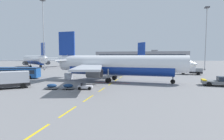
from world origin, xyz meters
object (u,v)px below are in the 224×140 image
(airliner_foreground, at_px, (117,65))
(apron_light_mast_far, at_px, (206,31))
(airliner_far_center, at_px, (123,62))
(apron_light_mast_near, at_px, (43,28))
(airliner_mid_left, at_px, (35,60))
(apron_shuttle_bus, at_px, (17,72))
(fuel_service_truck, at_px, (11,80))
(uld_cargo_container, at_px, (69,76))
(pushback_tug, at_px, (219,81))
(baggage_train, at_px, (68,86))
(catering_truck, at_px, (190,69))

(airliner_foreground, height_order, apron_light_mast_far, apron_light_mast_far)
(airliner_far_center, xyz_separation_m, apron_light_mast_near, (-32.59, -9.61, 14.39))
(airliner_mid_left, height_order, apron_shuttle_bus, airliner_mid_left)
(fuel_service_truck, xyz_separation_m, uld_cargo_container, (4.41, 14.55, -0.85))
(pushback_tug, distance_m, baggage_train, 29.92)
(airliner_mid_left, height_order, baggage_train, airliner_mid_left)
(airliner_foreground, xyz_separation_m, apron_light_mast_far, (29.90, 41.77, 12.45))
(airliner_mid_left, relative_size, fuel_service_truck, 4.67)
(airliner_foreground, xyz_separation_m, airliner_far_center, (-4.49, 36.02, -0.34))
(fuel_service_truck, bearing_deg, airliner_mid_left, 123.00)
(airliner_far_center, height_order, apron_light_mast_near, apron_light_mast_near)
(uld_cargo_container, height_order, apron_light_mast_far, apron_light_mast_far)
(catering_truck, bearing_deg, baggage_train, -129.11)
(airliner_foreground, distance_m, airliner_mid_left, 69.69)
(baggage_train, relative_size, uld_cargo_container, 5.38)
(apron_shuttle_bus, height_order, uld_cargo_container, apron_shuttle_bus)
(airliner_mid_left, bearing_deg, apron_shuttle_bus, -58.41)
(pushback_tug, height_order, apron_light_mast_near, apron_light_mast_near)
(airliner_far_center, relative_size, uld_cargo_container, 16.84)
(apron_light_mast_near, bearing_deg, airliner_foreground, -35.46)
(airliner_foreground, xyz_separation_m, pushback_tug, (21.37, -1.45, -3.05))
(catering_truck, relative_size, apron_light_mast_far, 0.27)
(pushback_tug, relative_size, apron_light_mast_far, 0.23)
(baggage_train, bearing_deg, apron_shuttle_bus, 151.35)
(airliner_foreground, height_order, airliner_far_center, airliner_foreground)
(pushback_tug, distance_m, apron_light_mast_far, 46.70)
(airliner_foreground, height_order, pushback_tug, airliner_foreground)
(pushback_tug, xyz_separation_m, apron_shuttle_bus, (-48.93, 1.13, 0.85))
(apron_shuttle_bus, distance_m, baggage_train, 23.75)
(apron_shuttle_bus, bearing_deg, uld_cargo_container, 6.34)
(airliner_mid_left, distance_m, airliner_far_center, 50.54)
(airliner_mid_left, height_order, catering_truck, airliner_mid_left)
(pushback_tug, height_order, apron_shuttle_bus, apron_shuttle_bus)
(apron_light_mast_far, bearing_deg, pushback_tug, -101.16)
(pushback_tug, height_order, airliner_mid_left, airliner_mid_left)
(baggage_train, bearing_deg, pushback_tug, 20.02)
(airliner_mid_left, xyz_separation_m, apron_light_mast_near, (17.39, -17.05, 13.97))
(apron_shuttle_bus, bearing_deg, baggage_train, -28.65)
(airliner_foreground, xyz_separation_m, airliner_mid_left, (-54.48, 43.46, 0.08))
(airliner_far_center, bearing_deg, apron_light_mast_near, -163.57)
(catering_truck, relative_size, uld_cargo_container, 4.48)
(airliner_foreground, relative_size, uld_cargo_container, 21.48)
(airliner_mid_left, xyz_separation_m, baggage_train, (47.74, -55.16, -3.51))
(airliner_far_center, bearing_deg, airliner_foreground, -82.89)
(airliner_foreground, height_order, airliner_mid_left, airliner_mid_left)
(airliner_foreground, height_order, catering_truck, airliner_foreground)
(airliner_foreground, relative_size, apron_light_mast_near, 1.18)
(airliner_mid_left, distance_m, apron_shuttle_bus, 51.45)
(airliner_foreground, distance_m, fuel_service_truck, 22.19)
(pushback_tug, height_order, uld_cargo_container, pushback_tug)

